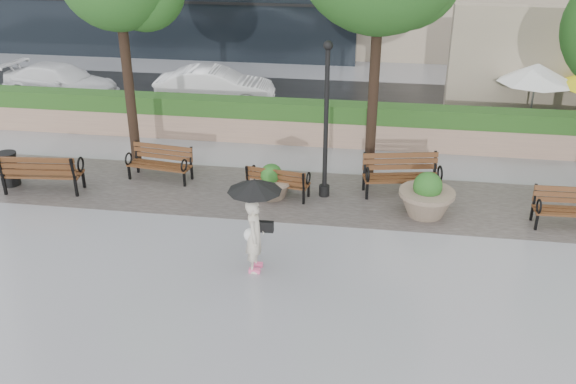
# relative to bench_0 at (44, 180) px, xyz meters

# --- Properties ---
(ground) EXTENTS (100.00, 100.00, 0.00)m
(ground) POSITION_rel_bench_0_xyz_m (6.55, -2.24, -0.33)
(ground) COLOR gray
(ground) RESTS_ON ground
(cobble_strip) EXTENTS (28.00, 3.20, 0.01)m
(cobble_strip) POSITION_rel_bench_0_xyz_m (6.55, 0.76, -0.32)
(cobble_strip) COLOR #383330
(cobble_strip) RESTS_ON ground
(hedge_wall) EXTENTS (24.00, 0.80, 1.35)m
(hedge_wall) POSITION_rel_bench_0_xyz_m (6.55, 4.76, 0.34)
(hedge_wall) COLOR tan
(hedge_wall) RESTS_ON ground
(asphalt_street) EXTENTS (40.00, 7.00, 0.00)m
(asphalt_street) POSITION_rel_bench_0_xyz_m (6.55, 8.76, -0.32)
(asphalt_street) COLOR black
(asphalt_street) RESTS_ON ground
(bench_0) EXTENTS (2.12, 1.01, 1.10)m
(bench_0) POSITION_rel_bench_0_xyz_m (0.00, 0.00, 0.00)
(bench_0) COLOR #563118
(bench_0) RESTS_ON ground
(bench_1) EXTENTS (1.86, 0.94, 0.95)m
(bench_1) POSITION_rel_bench_0_xyz_m (2.85, 1.23, -0.04)
(bench_1) COLOR #563118
(bench_1) RESTS_ON ground
(bench_2) EXTENTS (1.71, 0.91, 0.88)m
(bench_2) POSITION_rel_bench_0_xyz_m (6.30, 0.61, -0.07)
(bench_2) COLOR #563118
(bench_2) RESTS_ON ground
(bench_3) EXTENTS (2.12, 1.18, 1.08)m
(bench_3) POSITION_rel_bench_0_xyz_m (9.52, 1.27, -0.01)
(bench_3) COLOR #563118
(bench_3) RESTS_ON ground
(bench_4) EXTENTS (1.82, 0.77, 0.96)m
(bench_4) POSITION_rel_bench_0_xyz_m (13.56, -0.00, -0.04)
(bench_4) COLOR #563118
(bench_4) RESTS_ON ground
(planter_left) EXTENTS (1.13, 1.13, 0.95)m
(planter_left) POSITION_rel_bench_0_xyz_m (6.13, 0.56, 0.04)
(planter_left) COLOR #7F6B56
(planter_left) RESTS_ON ground
(planter_right) EXTENTS (1.38, 1.38, 1.16)m
(planter_right) POSITION_rel_bench_0_xyz_m (10.13, 0.12, 0.13)
(planter_right) COLOR #7F6B56
(planter_right) RESTS_ON ground
(trash_bin) EXTENTS (0.54, 0.54, 0.90)m
(trash_bin) POSITION_rel_bench_0_xyz_m (-1.14, 0.26, 0.12)
(trash_bin) COLOR black
(trash_bin) RESTS_ON ground
(lamppost) EXTENTS (0.28, 0.28, 4.14)m
(lamppost) POSITION_rel_bench_0_xyz_m (7.51, 0.85, 1.50)
(lamppost) COLOR black
(lamppost) RESTS_ON ground
(patio_umb_white) EXTENTS (2.50, 2.50, 2.30)m
(patio_umb_white) POSITION_rel_bench_0_xyz_m (13.81, 6.92, 1.66)
(patio_umb_white) COLOR black
(patio_umb_white) RESTS_ON ground
(car_left) EXTENTS (4.89, 2.65, 1.35)m
(car_left) POSITION_rel_bench_0_xyz_m (-3.39, 7.99, 0.35)
(car_left) COLOR white
(car_left) RESTS_ON ground
(car_right) EXTENTS (4.51, 1.88, 1.45)m
(car_right) POSITION_rel_bench_0_xyz_m (2.68, 8.06, 0.40)
(car_right) COLOR white
(car_right) RESTS_ON ground
(pedestrian) EXTENTS (1.14, 1.14, 2.09)m
(pedestrian) POSITION_rel_bench_0_xyz_m (6.41, -2.99, 0.94)
(pedestrian) COLOR beige
(pedestrian) RESTS_ON ground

